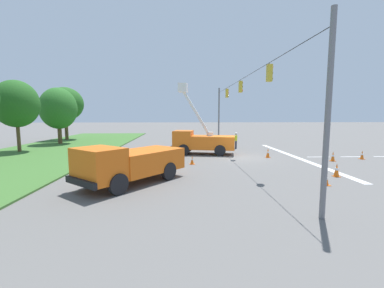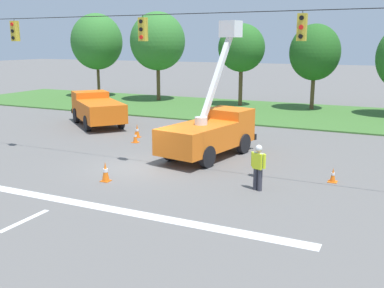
% 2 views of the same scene
% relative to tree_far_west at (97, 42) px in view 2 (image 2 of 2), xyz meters
% --- Properties ---
extents(ground_plane, '(200.00, 200.00, 0.00)m').
position_rel_tree_far_west_xyz_m(ground_plane, '(17.49, -20.60, -5.53)').
color(ground_plane, '#605E5B').
extents(grass_verge, '(56.00, 12.00, 0.10)m').
position_rel_tree_far_west_xyz_m(grass_verge, '(17.49, -2.60, -5.48)').
color(grass_verge, '#3D6B2D').
rests_on(grass_verge, ground).
extents(lane_markings, '(17.60, 15.25, 0.01)m').
position_rel_tree_far_west_xyz_m(lane_markings, '(17.49, -26.97, -5.52)').
color(lane_markings, silver).
rests_on(lane_markings, ground).
extents(signal_gantry, '(26.20, 0.33, 7.20)m').
position_rel_tree_far_west_xyz_m(signal_gantry, '(17.54, -20.61, -1.10)').
color(signal_gantry, slate).
rests_on(signal_gantry, ground).
extents(tree_far_west, '(5.11, 4.98, 8.27)m').
position_rel_tree_far_west_xyz_m(tree_far_west, '(0.00, 0.00, 0.00)').
color(tree_far_west, brown).
rests_on(tree_far_west, ground).
extents(tree_west, '(5.03, 5.35, 8.24)m').
position_rel_tree_far_west_xyz_m(tree_west, '(6.92, 0.01, 0.03)').
color(tree_west, brown).
rests_on(tree_west, ground).
extents(tree_centre, '(4.00, 3.67, 7.05)m').
position_rel_tree_far_west_xyz_m(tree_centre, '(15.19, -0.23, -0.53)').
color(tree_centre, brown).
rests_on(tree_centre, ground).
extents(tree_east, '(4.05, 4.10, 6.94)m').
position_rel_tree_far_west_xyz_m(tree_east, '(21.24, 0.21, -0.85)').
color(tree_east, brown).
rests_on(tree_east, ground).
extents(utility_truck_bucket_lift, '(3.27, 6.08, 6.53)m').
position_rel_tree_far_west_xyz_m(utility_truck_bucket_lift, '(19.61, -17.41, -4.19)').
color(utility_truck_bucket_lift, orange).
rests_on(utility_truck_bucket_lift, ground).
extents(utility_truck_support_near, '(6.16, 5.66, 2.11)m').
position_rel_tree_far_west_xyz_m(utility_truck_support_near, '(9.40, -12.86, -4.39)').
color(utility_truck_support_near, orange).
rests_on(utility_truck_support_near, ground).
extents(road_worker, '(0.62, 0.36, 1.77)m').
position_rel_tree_far_west_xyz_m(road_worker, '(23.27, -21.46, -4.53)').
color(road_worker, '#383842').
rests_on(road_worker, ground).
extents(traffic_cone_near_bucket, '(0.36, 0.36, 0.79)m').
position_rel_tree_far_west_xyz_m(traffic_cone_near_bucket, '(13.98, -15.15, -5.14)').
color(traffic_cone_near_bucket, orange).
rests_on(traffic_cone_near_bucket, ground).
extents(traffic_cone_lane_edge_a, '(0.36, 0.36, 0.67)m').
position_rel_tree_far_west_xyz_m(traffic_cone_lane_edge_a, '(14.61, -16.37, -5.20)').
color(traffic_cone_lane_edge_a, orange).
rests_on(traffic_cone_lane_edge_a, ground).
extents(traffic_cone_far_left, '(0.36, 0.36, 0.81)m').
position_rel_tree_far_west_xyz_m(traffic_cone_far_left, '(17.37, -22.99, -5.12)').
color(traffic_cone_far_left, orange).
rests_on(traffic_cone_far_left, ground).
extents(traffic_cone_far_right, '(0.36, 0.36, 0.59)m').
position_rel_tree_far_west_xyz_m(traffic_cone_far_right, '(25.71, -19.20, -5.25)').
color(traffic_cone_far_right, orange).
rests_on(traffic_cone_far_right, ground).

